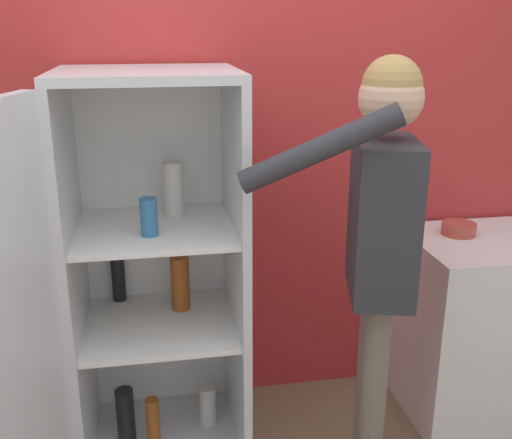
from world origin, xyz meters
The scene contains 5 objects.
wall_back centered at (0.00, 0.98, 1.27)m, with size 7.00×0.06×2.55m.
refrigerator centered at (-0.41, 0.51, 0.82)m, with size 0.93×1.32×1.67m.
person centered at (0.53, 0.27, 1.12)m, with size 0.73×0.52×1.73m.
counter centered at (1.23, 0.63, 0.44)m, with size 0.72×0.60×0.88m.
bowl centered at (1.11, 0.72, 0.91)m, with size 0.16×0.16×0.06m.
Camera 1 is at (-0.30, -1.74, 1.83)m, focal length 42.00 mm.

